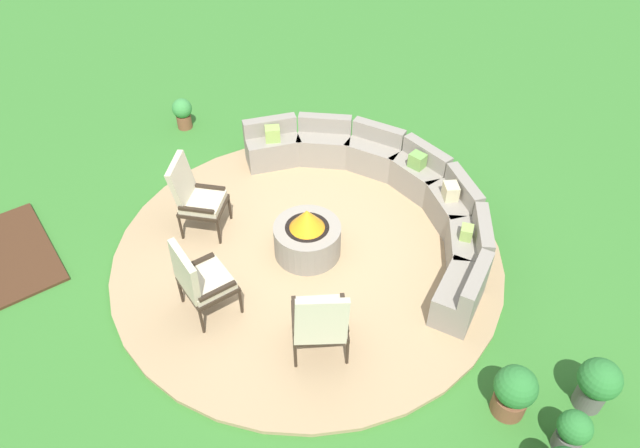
{
  "coord_description": "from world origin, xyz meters",
  "views": [
    {
      "loc": [
        4.4,
        -2.96,
        5.52
      ],
      "look_at": [
        0.0,
        0.2,
        0.45
      ],
      "focal_mm": 32.52,
      "sensor_mm": 36.0,
      "label": 1
    }
  ],
  "objects_px": {
    "lounge_chair_back_left": "(320,320)",
    "potted_plant_0": "(183,112)",
    "potted_plant_2": "(514,391)",
    "potted_plant_4": "(573,431)",
    "potted_plant_1": "(598,383)",
    "curved_stone_bench": "(390,189)",
    "lounge_chair_front_right": "(199,279)",
    "fire_pit": "(307,236)",
    "lounge_chair_front_left": "(195,196)"
  },
  "relations": [
    {
      "from": "lounge_chair_back_left",
      "to": "potted_plant_0",
      "type": "relative_size",
      "value": 1.97
    },
    {
      "from": "potted_plant_2",
      "to": "potted_plant_4",
      "type": "bearing_deg",
      "value": 14.75
    },
    {
      "from": "potted_plant_1",
      "to": "potted_plant_0",
      "type": "bearing_deg",
      "value": -171.11
    },
    {
      "from": "curved_stone_bench",
      "to": "potted_plant_0",
      "type": "bearing_deg",
      "value": -158.05
    },
    {
      "from": "lounge_chair_back_left",
      "to": "potted_plant_1",
      "type": "relative_size",
      "value": 1.55
    },
    {
      "from": "lounge_chair_front_right",
      "to": "potted_plant_1",
      "type": "distance_m",
      "value": 4.32
    },
    {
      "from": "fire_pit",
      "to": "potted_plant_1",
      "type": "height_order",
      "value": "fire_pit"
    },
    {
      "from": "lounge_chair_front_right",
      "to": "potted_plant_1",
      "type": "relative_size",
      "value": 1.6
    },
    {
      "from": "potted_plant_1",
      "to": "potted_plant_2",
      "type": "xyz_separation_m",
      "value": [
        -0.44,
        -0.73,
        -0.03
      ]
    },
    {
      "from": "potted_plant_0",
      "to": "potted_plant_4",
      "type": "distance_m",
      "value": 7.33
    },
    {
      "from": "fire_pit",
      "to": "potted_plant_0",
      "type": "distance_m",
      "value": 3.68
    },
    {
      "from": "potted_plant_4",
      "to": "lounge_chair_front_right",
      "type": "bearing_deg",
      "value": -149.28
    },
    {
      "from": "potted_plant_2",
      "to": "potted_plant_4",
      "type": "height_order",
      "value": "potted_plant_2"
    },
    {
      "from": "curved_stone_bench",
      "to": "potted_plant_2",
      "type": "bearing_deg",
      "value": -18.75
    },
    {
      "from": "potted_plant_4",
      "to": "curved_stone_bench",
      "type": "bearing_deg",
      "value": 166.36
    },
    {
      "from": "potted_plant_1",
      "to": "lounge_chair_front_left",
      "type": "bearing_deg",
      "value": -156.32
    },
    {
      "from": "lounge_chair_front_right",
      "to": "lounge_chair_back_left",
      "type": "bearing_deg",
      "value": 32.11
    },
    {
      "from": "lounge_chair_front_left",
      "to": "lounge_chair_front_right",
      "type": "relative_size",
      "value": 1.05
    },
    {
      "from": "potted_plant_1",
      "to": "potted_plant_4",
      "type": "height_order",
      "value": "potted_plant_1"
    },
    {
      "from": "lounge_chair_front_left",
      "to": "potted_plant_2",
      "type": "bearing_deg",
      "value": 63.37
    },
    {
      "from": "lounge_chair_back_left",
      "to": "potted_plant_1",
      "type": "height_order",
      "value": "lounge_chair_back_left"
    },
    {
      "from": "curved_stone_bench",
      "to": "potted_plant_2",
      "type": "distance_m",
      "value": 3.3
    },
    {
      "from": "curved_stone_bench",
      "to": "lounge_chair_back_left",
      "type": "bearing_deg",
      "value": -57.36
    },
    {
      "from": "curved_stone_bench",
      "to": "potted_plant_4",
      "type": "relative_size",
      "value": 8.23
    },
    {
      "from": "potted_plant_1",
      "to": "potted_plant_2",
      "type": "height_order",
      "value": "potted_plant_1"
    },
    {
      "from": "potted_plant_2",
      "to": "potted_plant_4",
      "type": "distance_m",
      "value": 0.62
    },
    {
      "from": "fire_pit",
      "to": "lounge_chair_front_left",
      "type": "bearing_deg",
      "value": -143.36
    },
    {
      "from": "lounge_chair_back_left",
      "to": "potted_plant_2",
      "type": "relative_size",
      "value": 1.6
    },
    {
      "from": "fire_pit",
      "to": "potted_plant_2",
      "type": "xyz_separation_m",
      "value": [
        3.03,
        0.41,
        0.02
      ]
    },
    {
      "from": "fire_pit",
      "to": "lounge_chair_front_left",
      "type": "relative_size",
      "value": 0.76
    },
    {
      "from": "curved_stone_bench",
      "to": "potted_plant_1",
      "type": "distance_m",
      "value": 3.57
    },
    {
      "from": "potted_plant_2",
      "to": "lounge_chair_front_right",
      "type": "bearing_deg",
      "value": -146.53
    },
    {
      "from": "lounge_chair_front_left",
      "to": "potted_plant_2",
      "type": "xyz_separation_m",
      "value": [
        4.27,
        1.33,
        -0.27
      ]
    },
    {
      "from": "lounge_chair_back_left",
      "to": "potted_plant_0",
      "type": "xyz_separation_m",
      "value": [
        -5.02,
        0.78,
        -0.3
      ]
    },
    {
      "from": "fire_pit",
      "to": "potted_plant_4",
      "type": "height_order",
      "value": "fire_pit"
    },
    {
      "from": "lounge_chair_front_left",
      "to": "potted_plant_1",
      "type": "xyz_separation_m",
      "value": [
        4.71,
        2.06,
        -0.24
      ]
    },
    {
      "from": "fire_pit",
      "to": "potted_plant_1",
      "type": "relative_size",
      "value": 1.28
    },
    {
      "from": "fire_pit",
      "to": "potted_plant_4",
      "type": "xyz_separation_m",
      "value": [
        3.63,
        0.57,
        -0.05
      ]
    },
    {
      "from": "lounge_chair_front_left",
      "to": "lounge_chair_back_left",
      "type": "bearing_deg",
      "value": 49.6
    },
    {
      "from": "lounge_chair_front_right",
      "to": "potted_plant_2",
      "type": "xyz_separation_m",
      "value": [
        2.95,
        1.95,
        -0.26
      ]
    },
    {
      "from": "lounge_chair_front_left",
      "to": "curved_stone_bench",
      "type": "bearing_deg",
      "value": 110.38
    },
    {
      "from": "curved_stone_bench",
      "to": "potted_plant_2",
      "type": "xyz_separation_m",
      "value": [
        3.12,
        -1.06,
        0.01
      ]
    },
    {
      "from": "lounge_chair_back_left",
      "to": "potted_plant_4",
      "type": "height_order",
      "value": "lounge_chair_back_left"
    },
    {
      "from": "curved_stone_bench",
      "to": "lounge_chair_front_right",
      "type": "bearing_deg",
      "value": -86.69
    },
    {
      "from": "lounge_chair_front_left",
      "to": "potted_plant_4",
      "type": "distance_m",
      "value": 5.1
    },
    {
      "from": "potted_plant_1",
      "to": "lounge_chair_back_left",
      "type": "bearing_deg",
      "value": -138.2
    },
    {
      "from": "curved_stone_bench",
      "to": "lounge_chair_front_left",
      "type": "bearing_deg",
      "value": -115.65
    },
    {
      "from": "lounge_chair_front_right",
      "to": "potted_plant_0",
      "type": "relative_size",
      "value": 2.03
    },
    {
      "from": "lounge_chair_front_right",
      "to": "potted_plant_1",
      "type": "height_order",
      "value": "lounge_chair_front_right"
    },
    {
      "from": "fire_pit",
      "to": "potted_plant_1",
      "type": "bearing_deg",
      "value": 18.24
    }
  ]
}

